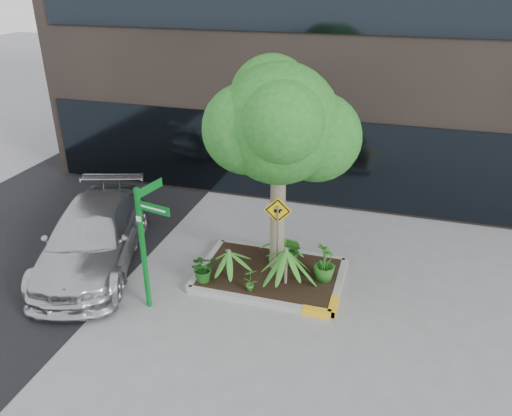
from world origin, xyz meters
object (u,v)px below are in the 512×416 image
(parked_car, at_px, (93,237))
(street_sign_post, at_px, (145,236))
(cattle_sign, at_px, (278,224))
(tree, at_px, (280,124))

(parked_car, relative_size, street_sign_post, 1.79)
(parked_car, bearing_deg, cattle_sign, -11.91)
(tree, relative_size, parked_car, 1.00)
(street_sign_post, height_order, cattle_sign, street_sign_post)
(parked_car, relative_size, cattle_sign, 2.49)
(tree, distance_m, parked_car, 5.29)
(tree, distance_m, cattle_sign, 2.17)
(parked_car, bearing_deg, tree, -5.88)
(tree, bearing_deg, parked_car, -167.74)
(parked_car, distance_m, street_sign_post, 2.61)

